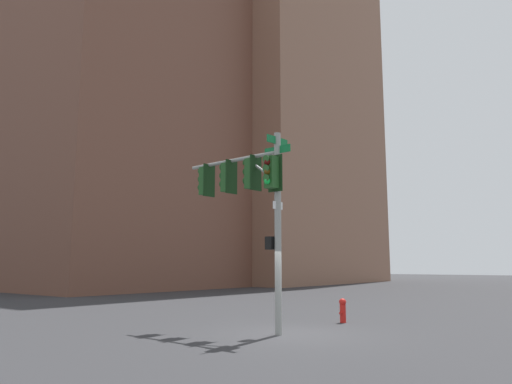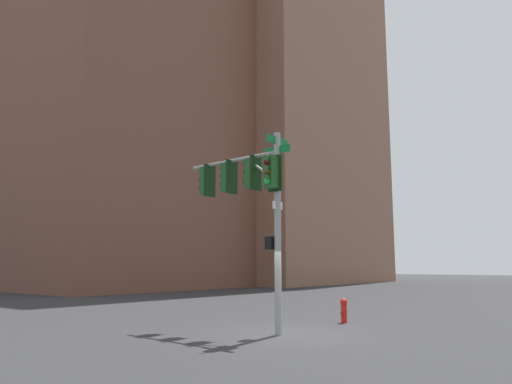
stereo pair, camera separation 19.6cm
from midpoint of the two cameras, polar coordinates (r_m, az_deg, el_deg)
name	(u,v)px [view 1 (the left image)]	position (r m, az deg, el deg)	size (l,w,h in m)	color
ground_plane	(291,334)	(15.71, 3.67, -16.05)	(200.00, 200.00, 0.00)	#2D2D30
signal_pole_assembly	(249,190)	(16.18, -1.19, 0.19)	(1.12, 4.48, 6.25)	gray
fire_hydrant	(343,310)	(18.81, 9.69, -13.24)	(0.34, 0.26, 0.87)	red
building_brick_nearside	(280,92)	(65.23, 2.66, 11.49)	(24.99, 17.66, 48.64)	#845B47
building_brick_midblock	(126,113)	(50.87, -14.94, 8.84)	(21.57, 18.28, 33.90)	brown
building_brick_farside	(286,154)	(73.20, 3.38, 4.42)	(18.41, 19.00, 36.73)	#845B47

